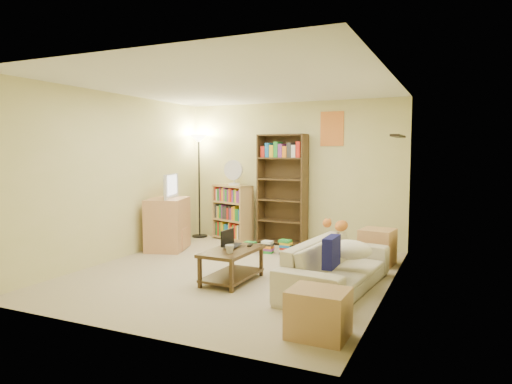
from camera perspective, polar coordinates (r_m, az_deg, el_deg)
room at (r=6.06m, az=-2.68°, el=4.98°), size 4.50×4.54×2.52m
sofa at (r=5.54m, az=10.04°, el=-9.07°), size 2.10×1.17×0.57m
navy_pillow at (r=5.07m, az=9.41°, el=-7.39°), size 0.11×0.37×0.34m
cream_blanket at (r=5.50m, az=11.62°, el=-7.05°), size 0.52×0.37×0.22m
tabby_cat at (r=6.24m, az=10.31°, el=-4.12°), size 0.45×0.19×0.15m
coffee_table at (r=5.79m, az=-3.03°, el=-8.60°), size 0.53×0.93×0.41m
laptop at (r=5.85m, az=-2.44°, el=-6.85°), size 0.42×0.33×0.03m
laptop_screen at (r=5.89m, az=-3.59°, el=-5.69°), size 0.02×0.31×0.20m
mug at (r=5.54m, az=-3.32°, el=-7.13°), size 0.18×0.18×0.10m
tv_remote at (r=5.98m, az=-0.74°, el=-6.62°), size 0.09×0.17×0.02m
tv_stand at (r=7.78m, az=-10.98°, el=-3.92°), size 0.79×0.94×0.86m
television at (r=7.71m, az=-11.05°, el=0.72°), size 0.75×0.50×0.40m
tall_bookshelf at (r=8.00m, az=3.29°, el=0.67°), size 0.89×0.35×1.93m
short_bookshelf at (r=8.45m, az=-2.99°, el=-2.58°), size 0.85×0.58×1.02m
desk_fan at (r=8.32m, az=-2.82°, el=2.44°), size 0.36×0.20×0.46m
floor_lamp at (r=8.73m, az=-7.16°, el=4.53°), size 0.33×0.33×1.95m
side_table at (r=6.86m, az=14.93°, el=-6.64°), size 0.51×0.51×0.52m
end_cabinet at (r=4.18m, az=7.83°, el=-14.78°), size 0.52×0.44×0.43m
book_stacks at (r=7.31m, az=3.88°, el=-7.04°), size 1.39×0.23×0.24m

